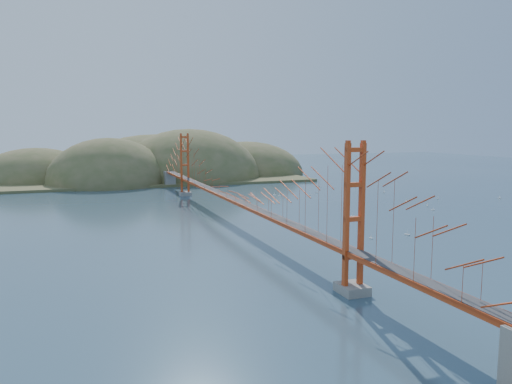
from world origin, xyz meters
name	(u,v)px	position (x,y,z in m)	size (l,w,h in m)	color
ground	(233,224)	(0.00, 0.00, 0.00)	(320.00, 320.00, 0.00)	#2E4A5D
bridge	(233,171)	(0.00, 0.18, 7.01)	(2.20, 94.40, 12.00)	gray
far_headlands	(162,177)	(2.21, 68.52, 0.00)	(84.00, 58.00, 25.00)	olive
sailboat_12	(274,194)	(16.06, 24.84, 0.14)	(0.50, 0.41, 0.59)	white
sailboat_7	(320,186)	(30.57, 33.97, 0.14)	(0.56, 0.52, 0.64)	white
sailboat_9	(407,201)	(34.10, 8.73, 0.16)	(0.61, 0.64, 0.72)	white
sailboat_6	(407,234)	(17.20, -13.91, 0.15)	(0.66, 0.66, 0.71)	white
sailboat_4	(427,205)	(34.39, 3.69, 0.13)	(0.50, 0.50, 0.56)	white
sailboat_15	(355,186)	(38.10, 32.01, 0.16)	(0.53, 0.64, 0.75)	white
sailboat_0	(371,237)	(12.13, -14.05, 0.14)	(0.48, 0.51, 0.57)	white
sailboat_1	(352,216)	(17.69, -0.73, 0.15)	(0.62, 0.62, 0.66)	white
sailboat_11	(500,198)	(52.36, 6.23, 0.15)	(0.60, 0.58, 0.68)	white
sailboat_10	(415,283)	(6.00, -29.80, 0.14)	(0.41, 0.50, 0.59)	white
sailboat_3	(280,195)	(16.49, 23.29, 0.14)	(0.50, 0.45, 0.57)	white
sailboat_16	(310,194)	(22.43, 22.34, 0.14)	(0.54, 0.54, 0.57)	white
sailboat_17	(384,192)	(37.70, 20.63, 0.14)	(0.51, 0.44, 0.59)	white
sailboat_8	(438,198)	(41.70, 9.78, 0.15)	(0.56, 0.48, 0.64)	white
sailboat_extra_0	(317,192)	(25.19, 25.04, 0.15)	(0.62, 0.62, 0.67)	white
sailboat_extra_1	(433,209)	(32.27, -0.24, 0.14)	(0.52, 0.52, 0.58)	white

